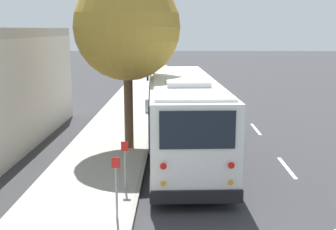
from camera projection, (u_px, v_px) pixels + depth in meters
ground_plane at (188, 148)px, 17.81m from camera, size 160.00×160.00×0.00m
sidewalk_slab at (108, 146)px, 17.85m from camera, size 80.00×3.29×0.15m
curb_strip at (148, 146)px, 17.83m from camera, size 80.00×0.14×0.15m
shuttle_bus at (183, 112)px, 16.43m from camera, size 11.08×3.30×3.26m
parked_sedan_black at (176, 96)px, 27.76m from camera, size 4.34×2.02×1.29m
parked_sedan_maroon at (175, 83)px, 33.95m from camera, size 4.72×1.92×1.33m
street_tree at (127, 20)px, 16.53m from camera, size 4.19×4.19×7.58m
sign_post_near at (116, 187)px, 10.72m from camera, size 0.06×0.22×1.63m
sign_post_far at (125, 165)px, 12.59m from camera, size 0.06×0.22×1.52m
fire_hydrant at (147, 106)px, 24.47m from camera, size 0.22×0.22×0.81m
lane_stripe_mid at (287, 168)px, 15.28m from camera, size 2.40×0.14×0.01m
lane_stripe_ahead at (256, 129)px, 21.16m from camera, size 2.40×0.14×0.01m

